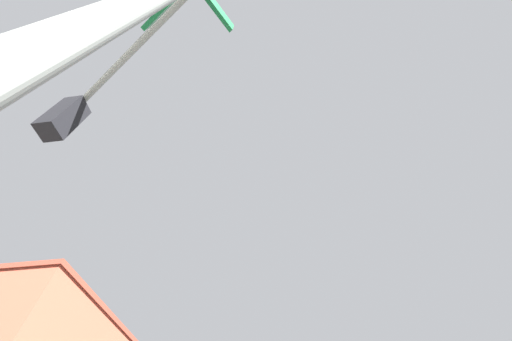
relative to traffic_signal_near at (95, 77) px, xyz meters
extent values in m
cylinder|color=slate|center=(-0.60, -1.02, -1.26)|extent=(0.12, 0.12, 6.14)
cylinder|color=slate|center=(0.07, 0.13, 1.41)|extent=(1.42, 2.35, 0.09)
cube|color=black|center=(0.75, 1.28, 0.96)|extent=(0.28, 0.28, 0.80)
sphere|color=red|center=(0.82, 1.41, 1.21)|extent=(0.18, 0.18, 0.18)
sphere|color=orange|center=(0.82, 1.41, 0.96)|extent=(0.18, 0.18, 0.18)
sphere|color=green|center=(0.82, 1.41, 0.71)|extent=(0.18, 0.18, 0.18)
cube|color=#5C271C|center=(24.93, 23.74, 8.97)|extent=(21.42, 20.15, 0.40)
camera|label=1|loc=(-0.73, -1.58, -2.59)|focal=20.00mm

